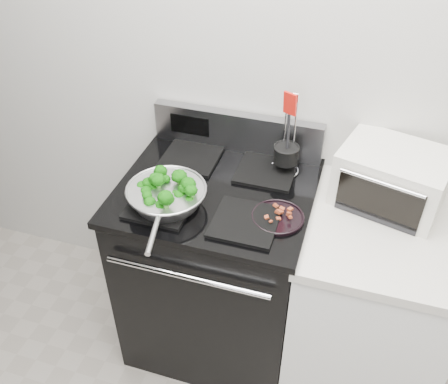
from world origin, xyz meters
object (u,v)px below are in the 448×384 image
at_px(skillet, 166,195).
at_px(toaster_oven, 392,177).
at_px(gas_range, 217,266).
at_px(utensil_holder, 286,158).
at_px(bacon_plate, 278,215).

relative_size(skillet, toaster_oven, 1.07).
relative_size(gas_range, skillet, 2.30).
relative_size(utensil_holder, toaster_oven, 0.81).
xyz_separation_m(gas_range, toaster_oven, (0.67, 0.16, 0.55)).
bearing_deg(toaster_oven, skillet, -143.56).
xyz_separation_m(gas_range, bacon_plate, (0.28, -0.11, 0.48)).
height_order(gas_range, utensil_holder, utensil_holder).
bearing_deg(utensil_holder, skillet, -114.00).
bearing_deg(toaster_oven, utensil_holder, -169.43).
distance_m(utensil_holder, toaster_oven, 0.43).
relative_size(gas_range, utensil_holder, 3.01).
bearing_deg(bacon_plate, skillet, -173.20).
bearing_deg(bacon_plate, gas_range, 158.33).
relative_size(skillet, bacon_plate, 2.45).
xyz_separation_m(skillet, utensil_holder, (0.39, 0.36, 0.02)).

